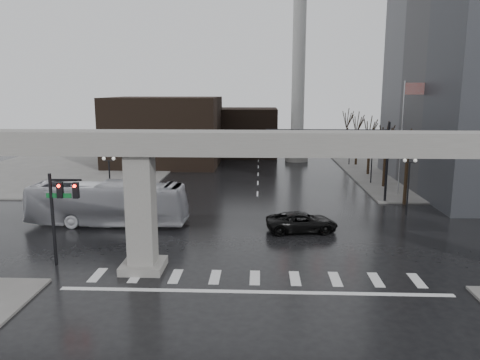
{
  "coord_description": "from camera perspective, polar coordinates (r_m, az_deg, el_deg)",
  "views": [
    {
      "loc": [
        0.26,
        -27.45,
        11.12
      ],
      "look_at": [
        -1.23,
        6.62,
        4.5
      ],
      "focal_mm": 35.0,
      "sensor_mm": 36.0,
      "label": 1
    }
  ],
  "objects": [
    {
      "name": "ground",
      "position": [
        29.62,
        1.85,
        -11.07
      ],
      "size": [
        160.0,
        160.0,
        0.0
      ],
      "primitive_type": "plane",
      "color": "black",
      "rests_on": "ground"
    },
    {
      "name": "sidewalk_ne",
      "position": [
        69.36,
        24.25,
        0.84
      ],
      "size": [
        28.0,
        36.0,
        0.15
      ],
      "primitive_type": "cube",
      "color": "slate",
      "rests_on": "ground"
    },
    {
      "name": "sidewalk_nw",
      "position": [
        69.55,
        -19.73,
        1.2
      ],
      "size": [
        28.0,
        36.0,
        0.15
      ],
      "primitive_type": "cube",
      "color": "slate",
      "rests_on": "ground"
    },
    {
      "name": "elevated_guideway",
      "position": [
        27.79,
        4.55,
        2.18
      ],
      "size": [
        48.0,
        2.6,
        8.7
      ],
      "color": "gray",
      "rests_on": "ground"
    },
    {
      "name": "building_far_left",
      "position": [
        71.16,
        -9.12,
        5.91
      ],
      "size": [
        16.0,
        14.0,
        10.0
      ],
      "primitive_type": "cube",
      "color": "black",
      "rests_on": "ground"
    },
    {
      "name": "building_far_mid",
      "position": [
        79.8,
        0.87,
        5.86
      ],
      "size": [
        10.0,
        10.0,
        8.0
      ],
      "primitive_type": "cube",
      "color": "black",
      "rests_on": "ground"
    },
    {
      "name": "smokestack",
      "position": [
        73.71,
        7.14,
        12.63
      ],
      "size": [
        3.6,
        3.6,
        30.0
      ],
      "color": "beige",
      "rests_on": "ground"
    },
    {
      "name": "signal_mast_arm",
      "position": [
        47.36,
        13.15,
        4.28
      ],
      "size": [
        12.12,
        0.43,
        8.0
      ],
      "color": "black",
      "rests_on": "ground"
    },
    {
      "name": "signal_left_pole",
      "position": [
        31.42,
        -21.06,
        -2.73
      ],
      "size": [
        2.3,
        0.3,
        6.0
      ],
      "color": "black",
      "rests_on": "ground"
    },
    {
      "name": "flagpole_assembly",
      "position": [
        51.81,
        19.49,
        6.39
      ],
      "size": [
        2.06,
        0.12,
        12.0
      ],
      "color": "silver",
      "rests_on": "ground"
    },
    {
      "name": "lamp_right_0",
      "position": [
        44.18,
        19.9,
        0.35
      ],
      "size": [
        1.22,
        0.32,
        5.11
      ],
      "color": "black",
      "rests_on": "ground"
    },
    {
      "name": "lamp_right_1",
      "position": [
        57.52,
        15.8,
        2.93
      ],
      "size": [
        1.22,
        0.32,
        5.11
      ],
      "color": "black",
      "rests_on": "ground"
    },
    {
      "name": "lamp_right_2",
      "position": [
        71.11,
        13.25,
        4.52
      ],
      "size": [
        1.22,
        0.32,
        5.11
      ],
      "color": "black",
      "rests_on": "ground"
    },
    {
      "name": "lamp_left_0",
      "position": [
        44.34,
        -15.62,
        0.64
      ],
      "size": [
        1.22,
        0.32,
        5.11
      ],
      "color": "black",
      "rests_on": "ground"
    },
    {
      "name": "lamp_left_1",
      "position": [
        57.64,
        -11.35,
        3.14
      ],
      "size": [
        1.22,
        0.32,
        5.11
      ],
      "color": "black",
      "rests_on": "ground"
    },
    {
      "name": "lamp_left_2",
      "position": [
        71.21,
        -8.69,
        4.69
      ],
      "size": [
        1.22,
        0.32,
        5.11
      ],
      "color": "black",
      "rests_on": "ground"
    },
    {
      "name": "tree_right_0",
      "position": [
        48.38,
        19.62,
        0.42
      ],
      "size": [
        1.09,
        1.58,
        7.5
      ],
      "color": "black",
      "rests_on": "ground"
    },
    {
      "name": "tree_right_1",
      "position": [
        55.95,
        17.26,
        1.99
      ],
      "size": [
        1.09,
        1.61,
        7.67
      ],
      "color": "black",
      "rests_on": "ground"
    },
    {
      "name": "tree_right_2",
      "position": [
        63.63,
        15.46,
        3.18
      ],
      "size": [
        1.1,
        1.63,
        7.85
      ],
      "color": "black",
      "rests_on": "ground"
    },
    {
      "name": "tree_right_3",
      "position": [
        71.38,
        14.05,
        4.1
      ],
      "size": [
        1.11,
        1.66,
        8.02
      ],
      "color": "black",
      "rests_on": "ground"
    },
    {
      "name": "tree_right_4",
      "position": [
        79.18,
        12.91,
        4.85
      ],
      "size": [
        1.12,
        1.69,
        8.19
      ],
      "color": "black",
      "rests_on": "ground"
    },
    {
      "name": "pickup_truck",
      "position": [
        37.53,
        7.55,
        -5.1
      ],
      "size": [
        5.9,
        3.29,
        1.56
      ],
      "primitive_type": "imported",
      "rotation": [
        0.0,
        0.0,
        1.7
      ],
      "color": "black",
      "rests_on": "ground"
    },
    {
      "name": "city_bus",
      "position": [
        40.35,
        -15.87,
        -2.76
      ],
      "size": [
        13.24,
        3.57,
        3.66
      ],
      "primitive_type": "imported",
      "rotation": [
        0.0,
        0.0,
        1.53
      ],
      "color": "silver",
      "rests_on": "ground"
    }
  ]
}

